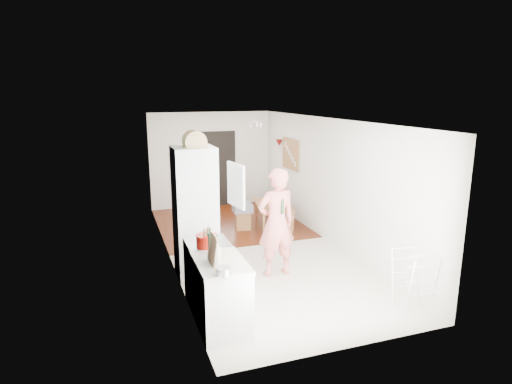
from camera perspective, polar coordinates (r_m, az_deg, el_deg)
room_shell at (r=8.04m, az=-0.32°, el=0.69°), size 3.20×7.00×2.50m
floor at (r=8.40m, az=-0.31°, el=-7.67°), size 3.20×7.00×0.01m
wood_floor_overlay at (r=10.08m, az=-3.68°, el=-4.09°), size 3.20×3.30×0.01m
sage_wall_panel at (r=5.64m, az=-9.18°, el=1.38°), size 0.02×3.00×1.30m
tile_splashback at (r=5.31m, az=-7.82°, el=-7.18°), size 0.02×1.90×0.50m
doorway_recess at (r=11.43m, az=-4.95°, el=3.08°), size 0.90×0.04×2.00m
base_cabinet at (r=5.65m, az=-4.67°, el=-13.76°), size 0.60×0.90×0.86m
worktop at (r=5.46m, az=-4.76°, el=-9.45°), size 0.62×0.92×0.06m
range_cooker at (r=6.31m, az=-6.39°, el=-10.72°), size 0.60×0.60×0.88m
cooker_top at (r=6.14m, az=-6.50°, el=-6.79°), size 0.60×0.60×0.04m
fridge_housing at (r=7.04m, az=-8.11°, el=-2.72°), size 0.66×0.66×2.15m
fridge_door at (r=6.78m, az=-2.69°, el=0.92°), size 0.14×0.56×0.70m
fridge_interior at (r=6.99m, az=-5.74°, el=1.24°), size 0.02×0.52×0.66m
pinboard at (r=10.30m, az=4.66°, el=5.08°), size 0.03×0.90×0.70m
pinboard_frame at (r=10.29m, az=4.58°, el=5.08°), size 0.00×0.94×0.74m
wall_sconce at (r=10.85m, az=3.11°, el=6.58°), size 0.18×0.18×0.16m
person at (r=6.97m, az=2.75°, el=-2.83°), size 0.82×0.57×2.14m
dining_table at (r=9.86m, az=2.50°, el=-3.24°), size 0.88×1.28×0.41m
dining_chair at (r=9.23m, az=3.35°, el=-2.91°), size 0.49×0.49×0.87m
stool at (r=9.53m, az=-1.77°, el=-3.81°), size 0.36×0.36×0.41m
grey_drape at (r=9.43m, az=-1.83°, el=-2.10°), size 0.44×0.44×0.18m
drying_rack at (r=6.49m, az=20.26°, el=-10.88°), size 0.52×0.49×0.86m
bread_bin at (r=6.74m, az=-8.22°, el=6.71°), size 0.43×0.41×0.19m
red_casserole at (r=5.91m, az=-6.60°, el=-6.47°), size 0.34×0.34×0.17m
steel_pan at (r=5.04m, az=-4.38°, el=-10.48°), size 0.23×0.23×0.09m
held_bottle at (r=6.84m, az=3.54°, el=-1.93°), size 0.05×0.05×0.24m
bottle_a at (r=5.63m, az=-6.10°, el=-6.87°), size 0.08×0.08×0.28m
bottle_b at (r=5.44m, az=-5.17°, el=-7.70°), size 0.07×0.07×0.26m
bottle_c at (r=5.36m, az=-5.15°, el=-8.34°), size 0.09×0.09×0.21m
pepper_mill_front at (r=5.88m, az=-6.77°, el=-6.41°), size 0.06×0.06×0.21m
pepper_mill_back at (r=5.85m, az=-6.21°, el=-6.31°), size 0.08×0.08×0.24m
chopping_boards at (r=5.29m, az=-5.78°, el=-7.64°), size 0.07×0.28×0.38m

